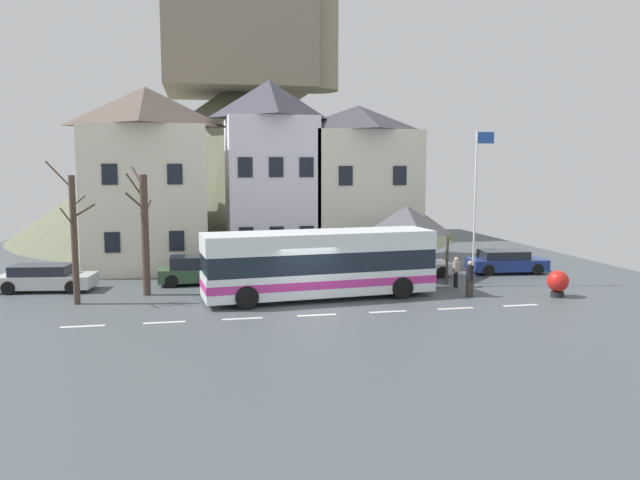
{
  "coord_description": "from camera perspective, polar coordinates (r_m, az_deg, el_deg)",
  "views": [
    {
      "loc": [
        -4.65,
        -24.97,
        6.0
      ],
      "look_at": [
        1.37,
        5.17,
        2.31
      ],
      "focal_mm": 34.6,
      "sensor_mm": 36.0,
      "label": 1
    }
  ],
  "objects": [
    {
      "name": "pedestrian_00",
      "position": [
        29.2,
        13.7,
        -3.36
      ],
      "size": [
        0.33,
        0.33,
        1.68
      ],
      "color": "#38332D",
      "rests_on": "ground_plane"
    },
    {
      "name": "townhouse_01",
      "position": [
        37.18,
        -4.66,
        6.08
      ],
      "size": [
        5.09,
        5.99,
        11.03
      ],
      "color": "white",
      "rests_on": "ground_plane"
    },
    {
      "name": "townhouse_00",
      "position": [
        37.53,
        -15.64,
        5.48
      ],
      "size": [
        6.66,
        6.96,
        10.53
      ],
      "color": "silver",
      "rests_on": "ground_plane"
    },
    {
      "name": "parked_car_03",
      "position": [
        36.34,
        16.81,
        -1.93
      ],
      "size": [
        4.4,
        2.34,
        1.29
      ],
      "rotation": [
        0.0,
        0.0,
        -0.1
      ],
      "color": "navy",
      "rests_on": "ground_plane"
    },
    {
      "name": "townhouse_02",
      "position": [
        38.58,
        3.53,
        5.13
      ],
      "size": [
        6.39,
        6.69,
        9.7
      ],
      "color": "silver",
      "rests_on": "ground_plane"
    },
    {
      "name": "ground_plane",
      "position": [
        26.1,
        -0.72,
        -6.5
      ],
      "size": [
        40.0,
        60.0,
        0.07
      ],
      "color": "#474E53"
    },
    {
      "name": "transit_bus",
      "position": [
        28.02,
        -0.06,
        -2.29
      ],
      "size": [
        10.73,
        3.63,
        3.06
      ],
      "rotation": [
        0.0,
        0.0,
        0.1
      ],
      "color": "white",
      "rests_on": "ground_plane"
    },
    {
      "name": "bus_shelter",
      "position": [
        32.96,
        8.0,
        1.81
      ],
      "size": [
        3.6,
        3.6,
        3.92
      ],
      "color": "#473D33",
      "rests_on": "ground_plane"
    },
    {
      "name": "bare_tree_01",
      "position": [
        28.63,
        -21.78,
        0.18
      ],
      "size": [
        1.96,
        1.33,
        6.23
      ],
      "color": "#47382D",
      "rests_on": "ground_plane"
    },
    {
      "name": "public_bench",
      "position": [
        34.35,
        3.01,
        -2.41
      ],
      "size": [
        1.75,
        0.48,
        0.87
      ],
      "color": "#473828",
      "rests_on": "ground_plane"
    },
    {
      "name": "parked_car_01",
      "position": [
        32.16,
        -11.36,
        -2.77
      ],
      "size": [
        3.91,
        1.86,
        1.44
      ],
      "rotation": [
        0.0,
        0.0,
        0.01
      ],
      "color": "#325135",
      "rests_on": "ground_plane"
    },
    {
      "name": "harbour_buoy",
      "position": [
        30.45,
        21.14,
        -3.66
      ],
      "size": [
        0.98,
        0.98,
        1.23
      ],
      "color": "black",
      "rests_on": "ground_plane"
    },
    {
      "name": "pedestrian_01",
      "position": [
        31.39,
        12.47,
        -2.78
      ],
      "size": [
        0.35,
        0.37,
        1.52
      ],
      "color": "black",
      "rests_on": "ground_plane"
    },
    {
      "name": "bare_tree_00",
      "position": [
        29.62,
        -15.91,
        0.63
      ],
      "size": [
        1.14,
        1.79,
        5.97
      ],
      "color": "#47382D",
      "rests_on": "ground_plane"
    },
    {
      "name": "parked_car_00",
      "position": [
        34.02,
        8.31,
        -2.35
      ],
      "size": [
        4.45,
        2.09,
        1.2
      ],
      "rotation": [
        0.0,
        0.0,
        0.05
      ],
      "color": "silver",
      "rests_on": "ground_plane"
    },
    {
      "name": "hilltop_castle",
      "position": [
        55.27,
        -7.49,
        8.1
      ],
      "size": [
        37.96,
        37.96,
        20.46
      ],
      "color": "#5D634C",
      "rests_on": "ground_plane"
    },
    {
      "name": "parked_car_02",
      "position": [
        32.61,
        -24.05,
        -3.22
      ],
      "size": [
        4.63,
        2.38,
        1.28
      ],
      "rotation": [
        0.0,
        0.0,
        -0.14
      ],
      "color": "silver",
      "rests_on": "ground_plane"
    },
    {
      "name": "flagpole",
      "position": [
        31.43,
        14.28,
        3.8
      ],
      "size": [
        0.95,
        0.1,
        7.73
      ],
      "color": "silver",
      "rests_on": "ground_plane"
    }
  ]
}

